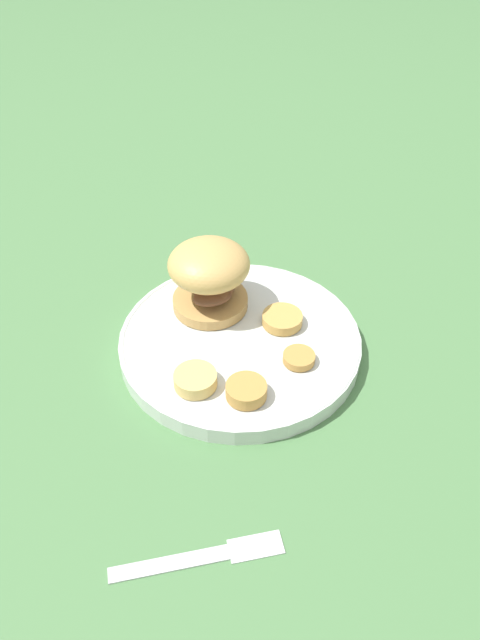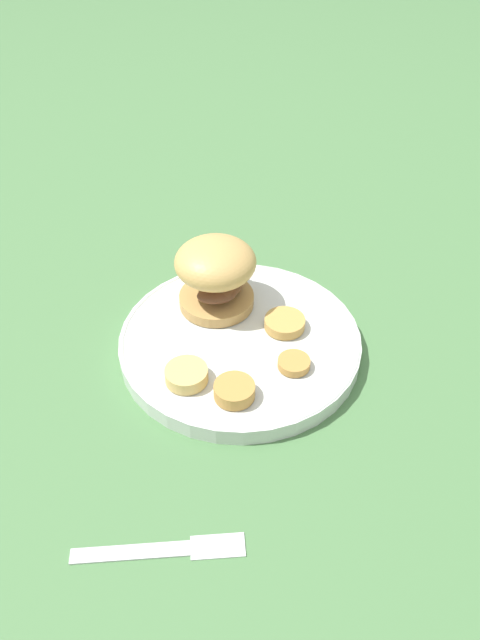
# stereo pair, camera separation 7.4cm
# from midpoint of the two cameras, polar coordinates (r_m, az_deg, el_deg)

# --- Properties ---
(ground_plane) EXTENTS (4.00, 4.00, 0.00)m
(ground_plane) POSITION_cam_midpoint_polar(r_m,az_deg,el_deg) (0.78, -2.74, -2.79)
(ground_plane) COLOR #4C7A47
(dinner_plate) EXTENTS (0.30, 0.30, 0.02)m
(dinner_plate) POSITION_cam_midpoint_polar(r_m,az_deg,el_deg) (0.77, -2.77, -2.10)
(dinner_plate) COLOR silver
(dinner_plate) RESTS_ON ground_plane
(sandwich) EXTENTS (0.11, 0.10, 0.09)m
(sandwich) POSITION_cam_midpoint_polar(r_m,az_deg,el_deg) (0.77, -5.51, 4.05)
(sandwich) COLOR tan
(sandwich) RESTS_ON dinner_plate
(potato_round_0) EXTENTS (0.05, 0.05, 0.01)m
(potato_round_0) POSITION_cam_midpoint_polar(r_m,az_deg,el_deg) (0.77, 1.15, -0.04)
(potato_round_0) COLOR tan
(potato_round_0) RESTS_ON dinner_plate
(potato_round_1) EXTENTS (0.05, 0.05, 0.02)m
(potato_round_1) POSITION_cam_midpoint_polar(r_m,az_deg,el_deg) (0.69, -2.54, -6.62)
(potato_round_1) COLOR #BC8942
(potato_round_1) RESTS_ON dinner_plate
(potato_round_2) EXTENTS (0.04, 0.04, 0.01)m
(potato_round_2) POSITION_cam_midpoint_polar(r_m,az_deg,el_deg) (0.73, 2.50, -3.61)
(potato_round_2) COLOR #BC8942
(potato_round_2) RESTS_ON dinner_plate
(potato_round_3) EXTENTS (0.05, 0.05, 0.02)m
(potato_round_3) POSITION_cam_midpoint_polar(r_m,az_deg,el_deg) (0.70, -7.15, -5.58)
(potato_round_3) COLOR #DBB766
(potato_round_3) RESTS_ON dinner_plate
(fork) EXTENTS (0.15, 0.10, 0.00)m
(fork) POSITION_cam_midpoint_polar(r_m,az_deg,el_deg) (0.61, -7.36, -20.92)
(fork) COLOR silver
(fork) RESTS_ON ground_plane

